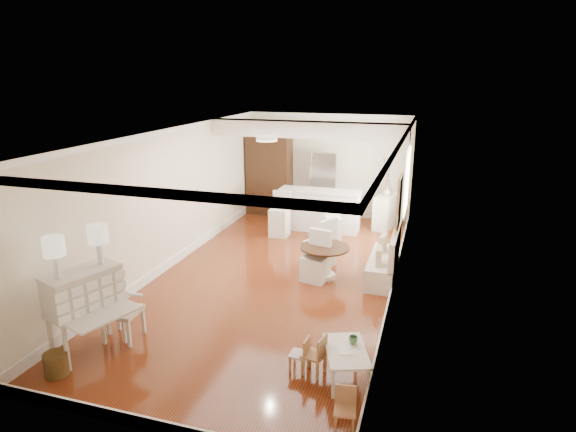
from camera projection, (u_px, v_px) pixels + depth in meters
The scene contains 20 objects.
room at pixel (283, 174), 9.18m from camera, with size 9.00×9.04×2.82m.
secretary_bureau at pixel (86, 312), 6.71m from camera, with size 0.98×1.00×1.25m, color beige.
gustavian_armchair at pixel (122, 310), 7.10m from camera, with size 0.53×0.53×0.93m, color silver.
wicker_basket at pixel (56, 364), 6.32m from camera, with size 0.31×0.31×0.31m, color brown.
kids_table at pixel (346, 364), 6.21m from camera, with size 0.51×0.85×0.43m, color silver.
kids_chair_a at pixel (314, 354), 6.30m from camera, with size 0.28×0.28×0.57m, color #AA7D4D.
kids_chair_b at pixel (299, 354), 6.38m from camera, with size 0.24×0.24×0.50m, color tan.
kids_chair_c at pixel (345, 409), 5.32m from camera, with size 0.24×0.24×0.50m, color #B67D52.
banquette at pixel (383, 254), 9.22m from camera, with size 0.52×1.60×0.98m, color silver.
dining_table at pixel (324, 262), 9.28m from camera, with size 0.94×0.94×0.64m, color #402414.
slip_chair_near at pixel (316, 256), 9.14m from camera, with size 0.46×0.48×0.96m, color white.
slip_chair_far at pixel (320, 241), 9.85m from camera, with size 0.49×0.51×1.04m, color silver.
breakfast_counter at pixel (319, 210), 12.13m from camera, with size 2.05×0.65×1.03m, color white.
bar_stool_left at pixel (279, 214), 11.64m from camera, with size 0.44×0.44×1.09m, color silver.
bar_stool_right at pixel (333, 222), 11.30m from camera, with size 0.38×0.38×0.94m, color silver.
pantry_cabinet at pixel (269, 173), 13.41m from camera, with size 1.20×0.60×2.30m, color #381E11.
fridge at pixel (336, 187), 12.92m from camera, with size 0.75×0.65×1.80m, color silver.
sideboard at pixel (386, 211), 12.30m from camera, with size 0.40×0.90×0.86m, color silver.
pencil_cup at pixel (353, 340), 6.30m from camera, with size 0.12×0.12×0.09m, color #4E8656.
branch_vase at pixel (387, 191), 12.18m from camera, with size 0.19×0.19×0.20m, color white.
Camera 1 is at (2.78, -8.28, 3.82)m, focal length 30.00 mm.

